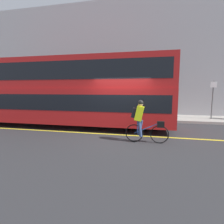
# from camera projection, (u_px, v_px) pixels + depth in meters

# --- Properties ---
(ground_plane) EXTENTS (80.00, 80.00, 0.00)m
(ground_plane) POSITION_uv_depth(u_px,v_px,m) (120.00, 136.00, 7.49)
(ground_plane) COLOR #2D2D30
(road_center_line) EXTENTS (50.00, 0.14, 0.01)m
(road_center_line) POSITION_uv_depth(u_px,v_px,m) (121.00, 135.00, 7.74)
(road_center_line) COLOR yellow
(road_center_line) RESTS_ON ground_plane
(sidewalk_curb) EXTENTS (60.00, 2.59, 0.15)m
(sidewalk_curb) POSITION_uv_depth(u_px,v_px,m) (132.00, 117.00, 12.27)
(sidewalk_curb) COLOR #A8A399
(sidewalk_curb) RESTS_ON ground_plane
(building_facade) EXTENTS (60.00, 0.30, 8.62)m
(building_facade) POSITION_uv_depth(u_px,v_px,m) (134.00, 58.00, 13.12)
(building_facade) COLOR #9E9EA3
(building_facade) RESTS_ON ground_plane
(bus) EXTENTS (11.32, 2.55, 3.57)m
(bus) POSITION_uv_depth(u_px,v_px,m) (65.00, 90.00, 9.45)
(bus) COLOR black
(bus) RESTS_ON ground_plane
(cyclist_on_bike) EXTENTS (1.62, 0.32, 1.62)m
(cyclist_on_bike) POSITION_uv_depth(u_px,v_px,m) (142.00, 120.00, 6.55)
(cyclist_on_bike) COLOR black
(cyclist_on_bike) RESTS_ON ground_plane
(street_sign_post) EXTENTS (0.36, 0.09, 2.38)m
(street_sign_post) POSITION_uv_depth(u_px,v_px,m) (213.00, 98.00, 10.89)
(street_sign_post) COLOR #59595B
(street_sign_post) RESTS_ON sidewalk_curb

